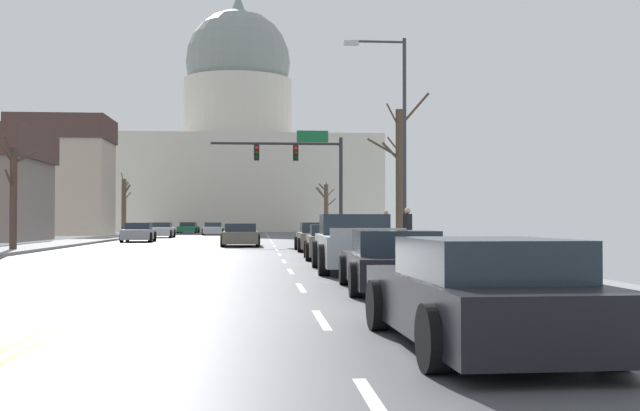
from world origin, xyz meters
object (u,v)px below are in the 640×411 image
Objects in this scene: sedan_near_00 at (241,236)px; pedestrian_00 at (408,229)px; signal_gantry at (304,163)px; sedan_oncoming_01 at (161,230)px; sedan_near_04 at (393,263)px; sedan_oncoming_00 at (139,233)px; sedan_oncoming_02 at (213,229)px; street_lamp_right at (397,126)px; sedan_near_02 at (332,243)px; sedan_oncoming_03 at (188,228)px; sedan_near_01 at (319,238)px; pickup_truck_near_03 at (356,245)px; pedestrian_01 at (386,226)px; sedan_near_05 at (480,295)px.

sedan_near_00 is 15.93m from pedestrian_00.
sedan_oncoming_01 is at bearing 121.88° from signal_gantry.
sedan_oncoming_00 is (-10.41, 36.18, 0.03)m from sedan_near_04.
signal_gantry reaches higher than sedan_near_04.
sedan_near_04 is at bearing -90.14° from signal_gantry.
sedan_oncoming_01 is 1.02× the size of sedan_oncoming_02.
street_lamp_right is 5.36m from sedan_near_02.
signal_gantry is 20.45m from sedan_oncoming_01.
sedan_oncoming_03 is at bearing 104.67° from signal_gantry.
sedan_near_01 is at bearing 113.21° from street_lamp_right.
sedan_near_00 is 1.05× the size of sedan_oncoming_01.
sedan_oncoming_02 is (-6.90, 58.84, 0.02)m from sedan_near_04.
sedan_oncoming_03 is (-12.84, 56.76, -4.45)m from street_lamp_right.
pickup_truck_near_03 is 6.03m from sedan_near_04.
sedan_oncoming_02 is at bearing 81.18° from sedan_oncoming_00.
sedan_near_00 is 1.04× the size of sedan_oncoming_03.
sedan_oncoming_03 is (0.17, 34.67, -0.02)m from sedan_oncoming_00.
pedestrian_01 is at bearing -60.20° from sedan_oncoming_01.
sedan_near_01 reaches higher than sedan_oncoming_01.
sedan_oncoming_01 is (-10.45, 35.84, -0.02)m from sedan_near_02.
pedestrian_00 is at bearing -78.42° from sedan_oncoming_02.
pedestrian_00 reaches higher than pickup_truck_near_03.
pickup_truck_near_03 reaches higher than sedan_near_02.
sedan_near_05 is (-0.33, -38.39, -4.29)m from signal_gantry.
sedan_near_05 is 2.69× the size of pedestrian_00.
sedan_near_01 reaches higher than sedan_oncoming_02.
pedestrian_00 is at bearing -95.57° from pedestrian_01.
sedan_near_02 is 6.55m from pickup_truck_near_03.
street_lamp_right is 58.36m from sedan_oncoming_03.
pedestrian_00 reaches higher than sedan_oncoming_00.
pedestrian_01 is at bearing -64.98° from signal_gantry.
sedan_oncoming_00 is 27.28m from pedestrian_00.
sedan_near_05 is at bearing -97.71° from street_lamp_right.
sedan_near_01 reaches higher than sedan_oncoming_03.
pickup_truck_near_03 reaches higher than sedan_oncoming_02.
pedestrian_00 is (2.57, -7.73, 0.49)m from sedan_near_01.
sedan_near_04 is at bearing -99.06° from pedestrian_01.
sedan_oncoming_03 is at bearing 89.73° from sedan_oncoming_00.
signal_gantry reaches higher than pedestrian_00.
sedan_near_01 is at bearing -57.10° from sedan_oncoming_00.
sedan_oncoming_03 is (-10.24, 70.86, 0.01)m from sedan_near_04.
sedan_oncoming_01 is 0.99× the size of sedan_oncoming_03.
sedan_near_01 is 2.62× the size of pedestrian_01.
sedan_near_05 is (-2.85, -21.05, -4.43)m from street_lamp_right.
sedan_near_04 is at bearing -90.23° from sedan_near_01.
sedan_near_00 is at bearing -53.80° from sedan_oncoming_00.
pedestrian_01 is at bearing 83.01° from street_lamp_right.
pedestrian_00 is at bearing -82.35° from signal_gantry.
sedan_near_05 is 44.32m from sedan_oncoming_00.
street_lamp_right reaches higher than sedan_near_01.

